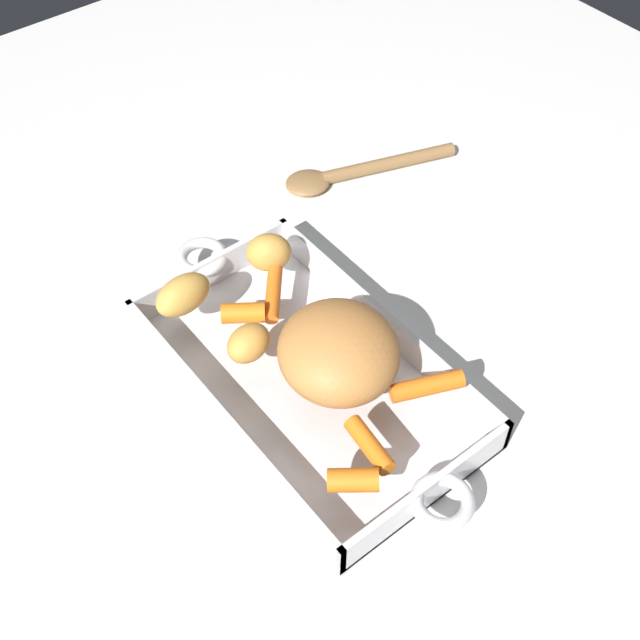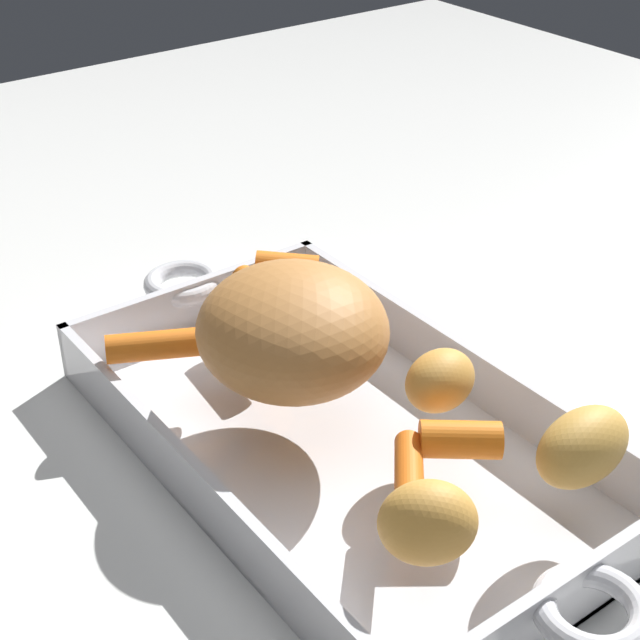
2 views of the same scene
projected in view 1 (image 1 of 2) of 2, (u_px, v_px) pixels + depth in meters
ground_plane at (308, 384)px, 0.86m from camera, size 1.66×1.66×0.00m
roasting_dish at (308, 377)px, 0.85m from camera, size 0.45×0.21×0.04m
pork_roast at (339, 352)px, 0.79m from camera, size 0.16×0.15×0.07m
baby_carrot_southeast at (244, 313)px, 0.85m from camera, size 0.04×0.05×0.02m
baby_carrot_long at (353, 480)px, 0.72m from camera, size 0.05×0.05×0.02m
baby_carrot_center_left at (427, 386)px, 0.79m from camera, size 0.05×0.07×0.02m
baby_carrot_southwest at (273, 294)px, 0.87m from camera, size 0.06×0.06×0.02m
baby_carrot_short at (370, 445)px, 0.75m from camera, size 0.06×0.03×0.02m
potato_corner at (183, 295)px, 0.85m from camera, size 0.04×0.07×0.04m
potato_golden_large at (269, 252)px, 0.89m from camera, size 0.06×0.06×0.04m
potato_golden_small at (249, 343)px, 0.82m from camera, size 0.05×0.05×0.04m
serving_spoon at (354, 172)px, 1.07m from camera, size 0.11×0.23×0.02m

